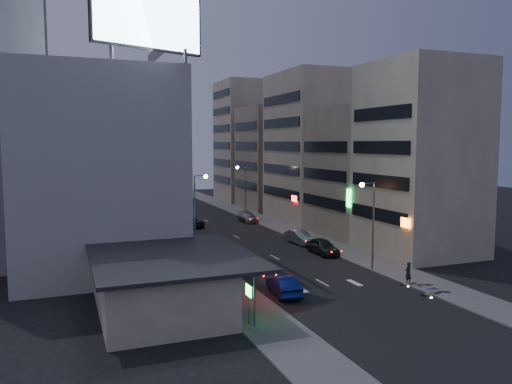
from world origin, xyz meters
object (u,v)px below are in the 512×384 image
parked_car_right_near (323,246)px  parked_car_right_mid (300,237)px  road_car_blue (284,285)px  scooter_blue (434,281)px  parked_car_left (191,222)px  road_car_silver (236,259)px  person (408,273)px  scooter_silver_a (436,283)px  parked_car_right_far (248,217)px  scooter_black_b (430,278)px  scooter_black_a (449,285)px  scooter_silver_b (413,275)px

parked_car_right_near → parked_car_right_mid: parked_car_right_near is taller
road_car_blue → scooter_blue: size_ratio=2.84×
parked_car_left → road_car_silver: size_ratio=0.93×
person → scooter_silver_a: person is taller
parked_car_left → person: 35.92m
parked_car_right_far → scooter_black_b: (2.40, -36.54, -0.06)m
scooter_silver_a → parked_car_right_near: bearing=-5.4°
parked_car_right_near → scooter_black_b: (2.54, -13.55, -0.17)m
parked_car_right_far → scooter_silver_a: bearing=-87.5°
scooter_silver_a → scooter_black_a: bearing=-121.2°
scooter_black_a → scooter_silver_a: 1.04m
person → scooter_black_a: (1.56, -2.99, -0.35)m
scooter_black_a → scooter_silver_b: scooter_black_a is taller
parked_car_left → road_car_blue: road_car_blue is taller
scooter_silver_a → scooter_blue: scooter_silver_a is taller
parked_car_left → road_car_blue: 33.40m
parked_car_left → road_car_blue: size_ratio=1.10×
parked_car_right_far → road_car_silver: 27.14m
parked_car_right_far → person: bearing=-88.2°
parked_car_right_mid → scooter_blue: size_ratio=2.83×
road_car_blue → scooter_blue: 12.26m
parked_car_right_near → person: (0.99, -12.68, 0.18)m
road_car_blue → scooter_silver_a: size_ratio=2.30×
road_car_blue → scooter_black_b: size_ratio=2.67×
parked_car_left → scooter_black_a: parked_car_left is taller
parked_car_right_mid → scooter_silver_b: parked_car_right_mid is taller
scooter_black_a → scooter_blue: bearing=35.8°
parked_car_right_mid → scooter_silver_a: (1.46, -21.00, -0.03)m
parked_car_right_near → scooter_silver_a: 15.40m
person → scooter_black_b: size_ratio=1.01×
parked_car_left → road_car_blue: (-0.98, -33.38, 0.05)m
road_car_blue → scooter_black_b: road_car_blue is taller
road_car_blue → scooter_silver_a: road_car_blue is taller
scooter_black_a → scooter_blue: scooter_black_a is taller
parked_car_right_mid → scooter_black_b: 19.38m
parked_car_right_mid → person: bearing=-91.7°
parked_car_right_mid → scooter_black_b: parked_car_right_mid is taller
person → scooter_silver_a: size_ratio=0.87×
parked_car_right_near → parked_car_right_far: size_ratio=0.98×
scooter_black_b → parked_car_right_far: bearing=15.8°
scooter_black_b → road_car_silver: bearing=60.2°
scooter_silver_b → parked_car_left: bearing=6.6°
scooter_black_b → scooter_silver_b: scooter_black_b is taller
parked_car_right_near → road_car_silver: (-10.31, -2.05, -0.02)m
person → scooter_black_b: 1.81m
parked_car_left → scooter_black_a: (11.29, -37.57, -0.07)m
scooter_blue → scooter_silver_b: size_ratio=0.97×
parked_car_right_far → scooter_black_a: size_ratio=2.83×
scooter_black_a → road_car_silver: bearing=63.4°
parked_car_left → scooter_silver_a: (10.31, -37.22, 0.02)m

